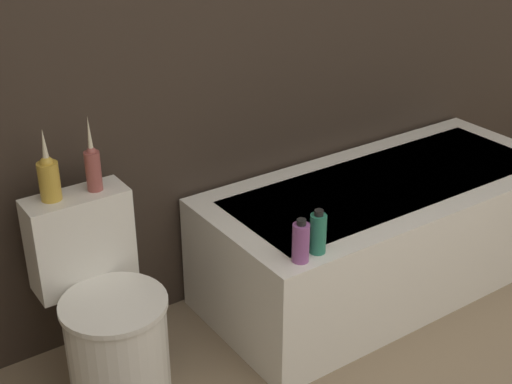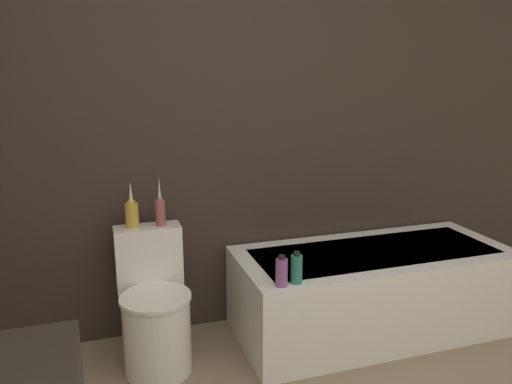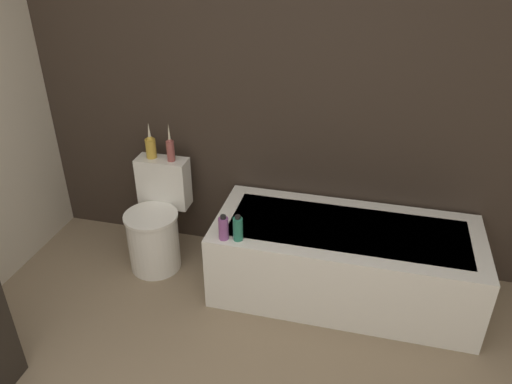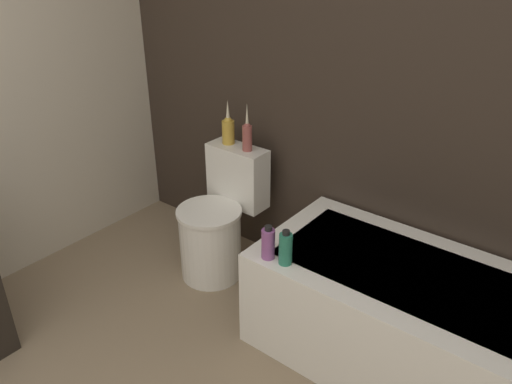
{
  "view_description": "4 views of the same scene",
  "coord_description": "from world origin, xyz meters",
  "px_view_note": "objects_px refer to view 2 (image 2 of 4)",
  "views": [
    {
      "loc": [
        -1.31,
        0.01,
        1.84
      ],
      "look_at": [
        -0.05,
        1.86,
        0.72
      ],
      "focal_mm": 50.0,
      "sensor_mm": 36.0,
      "label": 1
    },
    {
      "loc": [
        -0.83,
        -0.5,
        1.57
      ],
      "look_at": [
        -0.09,
        1.75,
        0.99
      ],
      "focal_mm": 35.0,
      "sensor_mm": 36.0,
      "label": 2
    },
    {
      "loc": [
        0.81,
        -0.67,
        2.25
      ],
      "look_at": [
        0.19,
        1.77,
        0.81
      ],
      "focal_mm": 35.0,
      "sensor_mm": 36.0,
      "label": 3
    },
    {
      "loc": [
        1.13,
        0.18,
        1.81
      ],
      "look_at": [
        -0.13,
        1.77,
        0.76
      ],
      "focal_mm": 35.0,
      "sensor_mm": 36.0,
      "label": 4
    }
  ],
  "objects_px": {
    "bathtub": "(372,290)",
    "vase_silver": "(160,210)",
    "toilet": "(155,312)",
    "shampoo_bottle_short": "(297,269)",
    "shampoo_bottle_tall": "(282,272)",
    "vase_gold": "(132,212)"
  },
  "relations": [
    {
      "from": "toilet",
      "to": "vase_gold",
      "type": "relative_size",
      "value": 2.85
    },
    {
      "from": "shampoo_bottle_tall",
      "to": "toilet",
      "type": "bearing_deg",
      "value": 152.18
    },
    {
      "from": "bathtub",
      "to": "vase_silver",
      "type": "distance_m",
      "value": 1.38
    },
    {
      "from": "bathtub",
      "to": "toilet",
      "type": "relative_size",
      "value": 2.27
    },
    {
      "from": "vase_gold",
      "to": "shampoo_bottle_short",
      "type": "distance_m",
      "value": 0.95
    },
    {
      "from": "toilet",
      "to": "vase_gold",
      "type": "distance_m",
      "value": 0.55
    },
    {
      "from": "vase_silver",
      "to": "shampoo_bottle_tall",
      "type": "relative_size",
      "value": 1.67
    },
    {
      "from": "toilet",
      "to": "vase_silver",
      "type": "height_order",
      "value": "vase_silver"
    },
    {
      "from": "vase_silver",
      "to": "shampoo_bottle_tall",
      "type": "bearing_deg",
      "value": -43.59
    },
    {
      "from": "bathtub",
      "to": "vase_gold",
      "type": "relative_size",
      "value": 6.47
    },
    {
      "from": "bathtub",
      "to": "toilet",
      "type": "height_order",
      "value": "toilet"
    },
    {
      "from": "shampoo_bottle_tall",
      "to": "vase_silver",
      "type": "bearing_deg",
      "value": 136.41
    },
    {
      "from": "bathtub",
      "to": "vase_silver",
      "type": "bearing_deg",
      "value": 170.48
    },
    {
      "from": "shampoo_bottle_short",
      "to": "bathtub",
      "type": "bearing_deg",
      "value": 24.19
    },
    {
      "from": "bathtub",
      "to": "vase_silver",
      "type": "relative_size",
      "value": 6.09
    },
    {
      "from": "bathtub",
      "to": "shampoo_bottle_short",
      "type": "relative_size",
      "value": 9.87
    },
    {
      "from": "toilet",
      "to": "bathtub",
      "type": "bearing_deg",
      "value": -1.07
    },
    {
      "from": "bathtub",
      "to": "toilet",
      "type": "distance_m",
      "value": 1.32
    },
    {
      "from": "toilet",
      "to": "shampoo_bottle_short",
      "type": "height_order",
      "value": "toilet"
    },
    {
      "from": "vase_gold",
      "to": "vase_silver",
      "type": "height_order",
      "value": "vase_silver"
    },
    {
      "from": "toilet",
      "to": "shampoo_bottle_tall",
      "type": "xyz_separation_m",
      "value": [
        0.6,
        -0.32,
        0.28
      ]
    },
    {
      "from": "bathtub",
      "to": "shampoo_bottle_short",
      "type": "xyz_separation_m",
      "value": [
        -0.63,
        -0.28,
        0.33
      ]
    }
  ]
}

